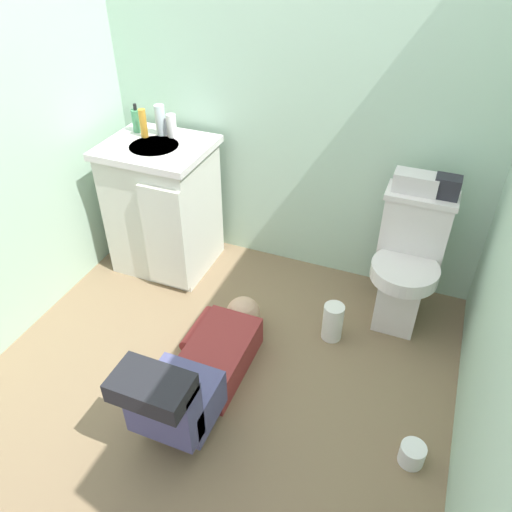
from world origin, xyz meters
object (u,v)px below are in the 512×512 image
object	(u,v)px
vanity_cabinet	(163,206)
bottle_white	(172,126)
faucet	(167,127)
person_plumber	(199,370)
soap_dispenser	(137,120)
paper_towel_roll	(333,322)
toilet_paper_roll	(412,454)
bottle_amber	(143,123)
bottle_clear	(160,120)
tissue_box	(416,182)
toilet	(407,263)
toiletry_bag	(447,187)

from	to	relation	value
vanity_cabinet	bottle_white	bearing A→B (deg)	76.21
vanity_cabinet	faucet	xyz separation A→B (m)	(-0.00, 0.15, 0.45)
person_plumber	soap_dispenser	xyz separation A→B (m)	(-0.87, 1.02, 0.71)
paper_towel_roll	toilet_paper_roll	distance (m)	0.79
bottle_amber	bottle_clear	distance (m)	0.10
bottle_clear	faucet	bearing A→B (deg)	9.48
bottle_white	toilet_paper_roll	xyz separation A→B (m)	(1.64, -1.01, -0.84)
person_plumber	tissue_box	world-z (taller)	tissue_box
paper_towel_roll	tissue_box	bearing A→B (deg)	58.12
toilet	toilet_paper_roll	world-z (taller)	toilet
soap_dispenser	paper_towel_roll	bearing A→B (deg)	-16.45
faucet	toiletry_bag	world-z (taller)	faucet
person_plumber	bottle_amber	bearing A→B (deg)	129.50
toilet	tissue_box	distance (m)	0.44
toilet	soap_dispenser	world-z (taller)	soap_dispenser
vanity_cabinet	person_plumber	bearing A→B (deg)	-52.63
toilet	toiletry_bag	world-z (taller)	toiletry_bag
bottle_clear	bottle_white	bearing A→B (deg)	-3.00
tissue_box	person_plumber	bearing A→B (deg)	-125.79
toilet	toilet_paper_roll	distance (m)	0.99
bottle_amber	soap_dispenser	bearing A→B (deg)	146.25
bottle_white	paper_towel_roll	size ratio (longest dim) A/B	0.60
bottle_clear	paper_towel_roll	size ratio (longest dim) A/B	0.79
faucet	paper_towel_roll	size ratio (longest dim) A/B	0.45
vanity_cabinet	tissue_box	distance (m)	1.48
bottle_amber	paper_towel_roll	xyz separation A→B (m)	(1.28, -0.35, -0.79)
faucet	tissue_box	xyz separation A→B (m)	(1.42, -0.01, -0.07)
bottle_amber	bottle_clear	world-z (taller)	bottle_clear
tissue_box	toilet_paper_roll	distance (m)	1.28
tissue_box	toiletry_bag	bearing A→B (deg)	0.00
bottle_white	bottle_amber	bearing A→B (deg)	-157.00
soap_dispenser	tissue_box	bearing A→B (deg)	0.32
toilet_paper_roll	toilet	bearing A→B (deg)	103.06
bottle_white	toiletry_bag	bearing A→B (deg)	-0.03
toilet	vanity_cabinet	bearing A→B (deg)	-178.26
tissue_box	faucet	bearing A→B (deg)	179.56
soap_dispenser	bottle_clear	size ratio (longest dim) A/B	0.95
soap_dispenser	paper_towel_roll	distance (m)	1.62
toilet_paper_roll	faucet	bearing A→B (deg)	148.85
vanity_cabinet	bottle_white	distance (m)	0.49
faucet	bottle_white	bearing A→B (deg)	-15.27
person_plumber	bottle_white	world-z (taller)	bottle_white
toilet	vanity_cabinet	xyz separation A→B (m)	(-1.46, -0.04, 0.05)
bottle_amber	bottle_white	bearing A→B (deg)	23.00
bottle_white	tissue_box	bearing A→B (deg)	-0.04
bottle_white	bottle_clear	bearing A→B (deg)	177.00
vanity_cabinet	bottle_amber	world-z (taller)	bottle_amber
tissue_box	bottle_amber	bearing A→B (deg)	-177.69
soap_dispenser	bottle_white	world-z (taller)	soap_dispenser
bottle_clear	soap_dispenser	bearing A→B (deg)	-174.84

